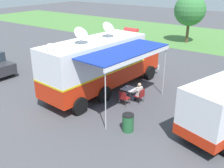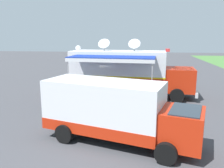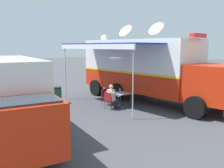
{
  "view_description": "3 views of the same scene",
  "coord_description": "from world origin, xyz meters",
  "px_view_note": "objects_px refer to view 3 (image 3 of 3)",
  "views": [
    {
      "loc": [
        9.94,
        -11.83,
        7.01
      ],
      "look_at": [
        1.4,
        -0.1,
        1.04
      ],
      "focal_mm": 41.78,
      "sensor_mm": 36.0,
      "label": 1
    },
    {
      "loc": [
        17.73,
        1.67,
        4.63
      ],
      "look_at": [
        1.04,
        -0.33,
        1.12
      ],
      "focal_mm": 37.0,
      "sensor_mm": 36.0,
      "label": 2
    },
    {
      "loc": [
        11.63,
        9.0,
        3.12
      ],
      "look_at": [
        1.87,
        -0.4,
        1.06
      ],
      "focal_mm": 39.85,
      "sensor_mm": 36.0,
      "label": 3
    }
  ],
  "objects_px": {
    "folding_chair_beside_table": "(107,95)",
    "seated_responder": "(113,96)",
    "command_truck": "(148,67)",
    "car_far_corner": "(182,71)",
    "support_truck": "(7,98)",
    "folding_table": "(121,94)",
    "folding_chair_at_table": "(110,99)",
    "water_bottle": "(120,90)",
    "trash_bin": "(56,95)"
  },
  "relations": [
    {
      "from": "trash_bin",
      "to": "water_bottle",
      "type": "bearing_deg",
      "value": 124.97
    },
    {
      "from": "seated_responder",
      "to": "car_far_corner",
      "type": "relative_size",
      "value": 0.29
    },
    {
      "from": "folding_chair_beside_table",
      "to": "car_far_corner",
      "type": "distance_m",
      "value": 11.36
    },
    {
      "from": "folding_chair_at_table",
      "to": "trash_bin",
      "type": "distance_m",
      "value": 3.23
    },
    {
      "from": "seated_responder",
      "to": "trash_bin",
      "type": "bearing_deg",
      "value": -67.37
    },
    {
      "from": "water_bottle",
      "to": "seated_responder",
      "type": "distance_m",
      "value": 0.78
    },
    {
      "from": "water_bottle",
      "to": "folding_table",
      "type": "bearing_deg",
      "value": 52.23
    },
    {
      "from": "folding_chair_at_table",
      "to": "seated_responder",
      "type": "distance_m",
      "value": 0.23
    },
    {
      "from": "folding_chair_beside_table",
      "to": "support_truck",
      "type": "height_order",
      "value": "support_truck"
    },
    {
      "from": "folding_table",
      "to": "seated_responder",
      "type": "relative_size",
      "value": 0.69
    },
    {
      "from": "trash_bin",
      "to": "support_truck",
      "type": "bearing_deg",
      "value": 37.8
    },
    {
      "from": "seated_responder",
      "to": "trash_bin",
      "type": "xyz_separation_m",
      "value": [
        1.27,
        -3.05,
        -0.2
      ]
    },
    {
      "from": "folding_table",
      "to": "trash_bin",
      "type": "height_order",
      "value": "trash_bin"
    },
    {
      "from": "folding_chair_beside_table",
      "to": "support_truck",
      "type": "distance_m",
      "value": 5.87
    },
    {
      "from": "support_truck",
      "to": "water_bottle",
      "type": "bearing_deg",
      "value": -177.69
    },
    {
      "from": "car_far_corner",
      "to": "folding_chair_beside_table",
      "type": "bearing_deg",
      "value": 8.24
    },
    {
      "from": "support_truck",
      "to": "folding_chair_at_table",
      "type": "bearing_deg",
      "value": -179.05
    },
    {
      "from": "command_truck",
      "to": "water_bottle",
      "type": "xyz_separation_m",
      "value": [
        2.0,
        -0.36,
        -1.11
      ]
    },
    {
      "from": "seated_responder",
      "to": "support_truck",
      "type": "bearing_deg",
      "value": 0.75
    },
    {
      "from": "folding_table",
      "to": "water_bottle",
      "type": "xyz_separation_m",
      "value": [
        -0.13,
        -0.17,
        0.16
      ]
    },
    {
      "from": "command_truck",
      "to": "trash_bin",
      "type": "height_order",
      "value": "command_truck"
    },
    {
      "from": "folding_table",
      "to": "folding_chair_at_table",
      "type": "distance_m",
      "value": 0.82
    },
    {
      "from": "command_truck",
      "to": "folding_chair_beside_table",
      "type": "height_order",
      "value": "command_truck"
    },
    {
      "from": "trash_bin",
      "to": "support_truck",
      "type": "distance_m",
      "value": 5.18
    },
    {
      "from": "water_bottle",
      "to": "car_far_corner",
      "type": "relative_size",
      "value": 0.05
    },
    {
      "from": "trash_bin",
      "to": "car_far_corner",
      "type": "bearing_deg",
      "value": 177.47
    },
    {
      "from": "folding_table",
      "to": "car_far_corner",
      "type": "relative_size",
      "value": 0.2
    },
    {
      "from": "folding_chair_beside_table",
      "to": "seated_responder",
      "type": "height_order",
      "value": "seated_responder"
    },
    {
      "from": "folding_chair_beside_table",
      "to": "folding_table",
      "type": "bearing_deg",
      "value": 101.88
    },
    {
      "from": "seated_responder",
      "to": "trash_bin",
      "type": "height_order",
      "value": "seated_responder"
    },
    {
      "from": "folding_chair_at_table",
      "to": "support_truck",
      "type": "relative_size",
      "value": 0.12
    },
    {
      "from": "command_truck",
      "to": "folding_chair_beside_table",
      "type": "distance_m",
      "value": 2.91
    },
    {
      "from": "support_truck",
      "to": "car_far_corner",
      "type": "xyz_separation_m",
      "value": [
        -16.97,
        -2.55,
        -0.51
      ]
    },
    {
      "from": "folding_chair_beside_table",
      "to": "seated_responder",
      "type": "distance_m",
      "value": 0.97
    },
    {
      "from": "folding_table",
      "to": "folding_chair_beside_table",
      "type": "xyz_separation_m",
      "value": [
        0.18,
        -0.85,
        -0.16
      ]
    },
    {
      "from": "folding_chair_at_table",
      "to": "command_truck",
      "type": "bearing_deg",
      "value": 176.13
    },
    {
      "from": "seated_responder",
      "to": "car_far_corner",
      "type": "bearing_deg",
      "value": -167.99
    },
    {
      "from": "water_bottle",
      "to": "folding_chair_at_table",
      "type": "distance_m",
      "value": 1.0
    },
    {
      "from": "water_bottle",
      "to": "trash_bin",
      "type": "distance_m",
      "value": 3.54
    },
    {
      "from": "folding_chair_beside_table",
      "to": "seated_responder",
      "type": "xyz_separation_m",
      "value": [
        0.43,
        0.86,
        0.14
      ]
    },
    {
      "from": "command_truck",
      "to": "car_far_corner",
      "type": "relative_size",
      "value": 2.27
    },
    {
      "from": "trash_bin",
      "to": "support_truck",
      "type": "xyz_separation_m",
      "value": [
        4.03,
        3.12,
        0.93
      ]
    },
    {
      "from": "folding_chair_at_table",
      "to": "folding_chair_beside_table",
      "type": "distance_m",
      "value": 1.04
    },
    {
      "from": "trash_bin",
      "to": "car_far_corner",
      "type": "distance_m",
      "value": 12.96
    },
    {
      "from": "command_truck",
      "to": "support_truck",
      "type": "height_order",
      "value": "command_truck"
    },
    {
      "from": "command_truck",
      "to": "car_far_corner",
      "type": "xyz_separation_m",
      "value": [
        -8.93,
        -2.67,
        -1.07
      ]
    },
    {
      "from": "seated_responder",
      "to": "water_bottle",
      "type": "bearing_deg",
      "value": -166.8
    },
    {
      "from": "folding_table",
      "to": "trash_bin",
      "type": "relative_size",
      "value": 0.95
    },
    {
      "from": "folding_chair_at_table",
      "to": "seated_responder",
      "type": "bearing_deg",
      "value": 175.37
    },
    {
      "from": "support_truck",
      "to": "seated_responder",
      "type": "bearing_deg",
      "value": -179.25
    }
  ]
}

